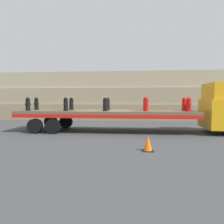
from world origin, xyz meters
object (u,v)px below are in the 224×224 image
Objects in this scene: fire_hydrant_black_far_0 at (36,104)px; fire_hydrant_black_far_2 at (108,104)px; flatbed_trailer at (98,114)px; fire_hydrant_black_far_1 at (71,104)px; fire_hydrant_red_far_4 at (184,104)px; fire_hydrant_black_near_1 at (66,104)px; fire_hydrant_red_far_3 at (145,104)px; fire_hydrant_black_near_0 at (28,104)px; fire_hydrant_red_near_3 at (146,104)px; fire_hydrant_red_near_4 at (189,105)px; fire_hydrant_black_near_2 at (105,104)px; traffic_cone at (148,143)px.

fire_hydrant_black_far_2 is (4.53, 0.00, 0.00)m from fire_hydrant_black_far_0.
fire_hydrant_black_far_1 reaches higher than flatbed_trailer.
fire_hydrant_black_near_1 is at bearing -170.79° from fire_hydrant_red_far_4.
flatbed_trailer is at bearing -168.76° from fire_hydrant_red_far_3.
fire_hydrant_black_near_0 and fire_hydrant_black_far_0 have the same top height.
flatbed_trailer is at bearing 168.76° from fire_hydrant_red_near_3.
fire_hydrant_black_far_0 is at bearing 172.20° from flatbed_trailer.
fire_hydrant_red_near_4 is (9.06, -1.10, 0.00)m from fire_hydrant_black_far_0.
fire_hydrant_black_near_0 is 1.00× the size of fire_hydrant_black_near_2.
fire_hydrant_red_far_3 is (4.53, 1.10, 0.00)m from fire_hydrant_black_near_1.
fire_hydrant_red_near_3 is 1.00× the size of fire_hydrant_red_near_4.
fire_hydrant_black_near_2 is 2.26m from fire_hydrant_red_near_3.
fire_hydrant_red_near_3 is (4.53, -1.10, 0.00)m from fire_hydrant_black_far_1.
fire_hydrant_black_near_2 is (2.26, -1.10, 0.00)m from fire_hydrant_black_far_1.
fire_hydrant_black_far_2 is 4.53m from fire_hydrant_red_far_4.
fire_hydrant_red_near_3 is (2.26, -1.10, 0.00)m from fire_hydrant_black_far_2.
fire_hydrant_black_near_2 is at bearing 180.00° from fire_hydrant_red_near_4.
fire_hydrant_black_far_2 is at bearing 25.94° from fire_hydrant_black_near_1.
fire_hydrant_red_far_3 is at bearing 180.00° from fire_hydrant_red_far_4.
fire_hydrant_red_far_4 is at bearing 0.00° from fire_hydrant_black_far_2.
traffic_cone is (2.14, -4.05, -1.31)m from fire_hydrant_black_near_2.
fire_hydrant_red_near_3 and fire_hydrant_red_near_4 have the same top height.
fire_hydrant_red_near_4 is at bearing -6.94° from fire_hydrant_black_far_0.
fire_hydrant_red_far_3 and fire_hydrant_red_near_4 have the same top height.
fire_hydrant_black_near_1 is 1.00× the size of fire_hydrant_red_near_4.
fire_hydrant_black_far_0 and fire_hydrant_black_near_1 have the same top height.
fire_hydrant_black_far_1 is (0.00, 1.10, 0.00)m from fire_hydrant_black_near_1.
fire_hydrant_red_far_3 reaches higher than flatbed_trailer.
fire_hydrant_red_far_3 is (4.53, 0.00, 0.00)m from fire_hydrant_black_far_1.
fire_hydrant_black_far_0 is 4.53m from fire_hydrant_black_far_2.
fire_hydrant_black_far_0 is 1.00× the size of fire_hydrant_red_far_4.
fire_hydrant_black_near_0 and fire_hydrant_red_near_3 have the same top height.
fire_hydrant_black_far_1 is (-1.76, 0.55, 0.58)m from flatbed_trailer.
flatbed_trailer is 1.93m from fire_hydrant_black_far_1.
fire_hydrant_black_far_0 is 1.26× the size of traffic_cone.
fire_hydrant_black_far_1 is 6.91m from traffic_cone.
fire_hydrant_black_near_2 is (4.53, -1.10, 0.00)m from fire_hydrant_black_far_0.
fire_hydrant_red_near_3 is at bearing -154.06° from fire_hydrant_red_far_4.
fire_hydrant_red_far_3 is at bearing 0.00° from fire_hydrant_black_far_1.
fire_hydrant_red_near_3 is 2.52m from fire_hydrant_red_far_4.
fire_hydrant_black_far_2 reaches higher than flatbed_trailer.
fire_hydrant_black_near_1 is at bearing -162.59° from flatbed_trailer.
fire_hydrant_black_far_2 and fire_hydrant_red_near_4 have the same top height.
fire_hydrant_red_far_3 is (2.26, 0.00, 0.00)m from fire_hydrant_black_far_2.
flatbed_trailer is 0.94m from fire_hydrant_black_far_2.
fire_hydrant_black_near_2 is at bearing -166.33° from fire_hydrant_red_far_4.
fire_hydrant_black_near_1 is at bearing 180.00° from fire_hydrant_red_near_4.
fire_hydrant_black_near_0 is 6.88m from fire_hydrant_red_far_3.
fire_hydrant_black_far_2 is at bearing 166.33° from fire_hydrant_red_near_4.
fire_hydrant_black_far_0 is 6.79m from fire_hydrant_red_far_3.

